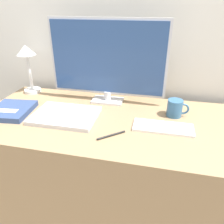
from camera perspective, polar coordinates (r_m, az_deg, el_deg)
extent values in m
cube|color=silver|center=(1.38, 3.87, 25.15)|extent=(3.60, 0.05, 2.40)
cube|color=#997A56|center=(1.33, -0.25, -15.17)|extent=(1.41, 0.65, 0.70)
cube|color=silver|center=(1.32, -1.17, 3.06)|extent=(0.18, 0.11, 0.01)
cylinder|color=silver|center=(1.31, -1.18, 4.34)|extent=(0.04, 0.04, 0.05)
cube|color=silver|center=(1.24, -1.21, 13.91)|extent=(0.66, 0.01, 0.42)
cube|color=#2D4C84|center=(1.23, -1.31, 13.82)|extent=(0.63, 0.01, 0.39)
cube|color=silver|center=(1.07, 13.17, -3.95)|extent=(0.28, 0.11, 0.01)
cube|color=silver|center=(1.06, 13.21, -3.70)|extent=(0.26, 0.09, 0.00)
cube|color=#BCBCC1|center=(1.16, -12.05, -1.14)|extent=(0.33, 0.25, 0.01)
cube|color=silver|center=(1.15, -12.11, -0.66)|extent=(0.33, 0.25, 0.01)
cube|color=white|center=(1.17, -13.21, 0.18)|extent=(0.18, 0.19, 0.01)
cube|color=beige|center=(1.17, -13.23, 0.40)|extent=(0.14, 0.14, 0.00)
cylinder|color=white|center=(1.55, -20.01, 5.30)|extent=(0.11, 0.11, 0.02)
cylinder|color=white|center=(1.51, -20.75, 9.60)|extent=(0.02, 0.02, 0.22)
cone|color=white|center=(1.48, -21.66, 14.81)|extent=(0.11, 0.11, 0.06)
cube|color=#334775|center=(1.30, -24.78, 0.39)|extent=(0.23, 0.25, 0.03)
cube|color=silver|center=(1.27, -25.79, 0.33)|extent=(0.12, 0.05, 0.00)
cylinder|color=#336089|center=(1.18, 16.04, 0.99)|extent=(0.08, 0.08, 0.09)
torus|color=#336089|center=(1.18, 18.11, 0.78)|extent=(0.06, 0.01, 0.06)
cylinder|color=black|center=(0.98, -0.21, -6.10)|extent=(0.11, 0.10, 0.01)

